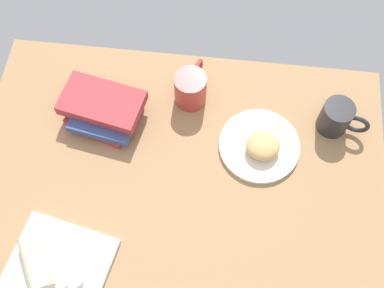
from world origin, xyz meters
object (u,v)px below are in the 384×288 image
at_px(round_plate, 259,146).
at_px(scone_pastry, 263,146).
at_px(second_mug, 191,88).
at_px(breakfast_wrap, 36,262).
at_px(coffee_mug, 337,118).
at_px(square_plate, 56,272).
at_px(sauce_cup, 74,279).
at_px(book_stack, 104,109).

height_order(round_plate, scone_pastry, scone_pastry).
bearing_deg(round_plate, second_mug, 146.25).
distance_m(round_plate, second_mug, 0.25).
relative_size(round_plate, breakfast_wrap, 1.66).
xyz_separation_m(breakfast_wrap, coffee_mug, (0.71, 0.47, 0.00)).
distance_m(square_plate, sauce_cup, 0.06).
height_order(coffee_mug, second_mug, second_mug).
distance_m(round_plate, sauce_cup, 0.58).
relative_size(round_plate, book_stack, 0.92).
relative_size(coffee_mug, second_mug, 0.93).
distance_m(round_plate, coffee_mug, 0.22).
bearing_deg(sauce_cup, square_plate, 165.45).
bearing_deg(round_plate, square_plate, -140.18).
xyz_separation_m(sauce_cup, second_mug, (0.21, 0.54, 0.02)).
bearing_deg(square_plate, breakfast_wrap, 165.45).
relative_size(scone_pastry, sauce_cup, 2.00).
bearing_deg(book_stack, square_plate, -94.82).
bearing_deg(book_stack, scone_pastry, -7.79).
bearing_deg(sauce_cup, scone_pastry, 42.66).
bearing_deg(scone_pastry, breakfast_wrap, -144.70).
xyz_separation_m(round_plate, breakfast_wrap, (-0.51, -0.38, 0.04)).
xyz_separation_m(round_plate, coffee_mug, (0.20, 0.09, 0.04)).
relative_size(breakfast_wrap, second_mug, 0.93).
xyz_separation_m(sauce_cup, coffee_mug, (0.62, 0.49, 0.02)).
xyz_separation_m(scone_pastry, second_mug, (-0.21, 0.15, 0.02)).
distance_m(square_plate, breakfast_wrap, 0.06).
distance_m(round_plate, scone_pastry, 0.03).
xyz_separation_m(square_plate, sauce_cup, (0.05, -0.01, 0.02)).
distance_m(scone_pastry, second_mug, 0.26).
xyz_separation_m(round_plate, sauce_cup, (-0.42, -0.40, 0.02)).
xyz_separation_m(square_plate, book_stack, (0.04, 0.44, 0.03)).
bearing_deg(second_mug, scone_pastry, -35.46).
xyz_separation_m(book_stack, coffee_mug, (0.63, 0.04, 0.01)).
relative_size(breakfast_wrap, coffee_mug, 0.99).
xyz_separation_m(round_plate, square_plate, (-0.47, -0.39, 0.00)).
xyz_separation_m(book_stack, second_mug, (0.23, 0.09, 0.01)).
height_order(square_plate, sauce_cup, sauce_cup).
relative_size(square_plate, breakfast_wrap, 1.81).
xyz_separation_m(round_plate, second_mug, (-0.20, 0.13, 0.05)).
relative_size(round_plate, coffee_mug, 1.65).
height_order(square_plate, book_stack, book_stack).
distance_m(breakfast_wrap, coffee_mug, 0.85).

